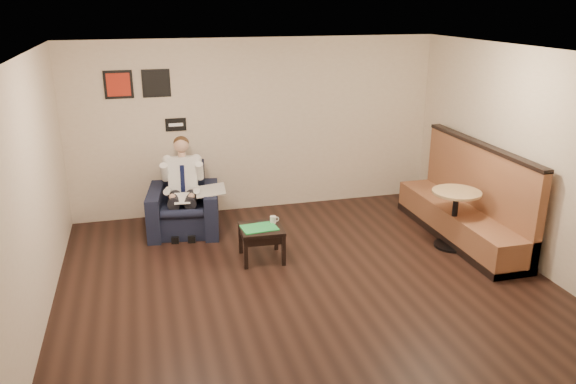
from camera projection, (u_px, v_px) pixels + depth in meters
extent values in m
plane|color=black|center=(310.00, 290.00, 6.83)|extent=(6.00, 6.00, 0.00)
cube|color=beige|center=(257.00, 126.00, 9.12)|extent=(6.00, 0.02, 2.80)
cube|color=beige|center=(450.00, 317.00, 3.64)|extent=(6.00, 0.02, 2.80)
cube|color=beige|center=(28.00, 204.00, 5.64)|extent=(0.02, 6.00, 2.80)
cube|color=beige|center=(538.00, 162.00, 7.11)|extent=(0.02, 6.00, 2.80)
cube|color=white|center=(314.00, 54.00, 5.92)|extent=(6.00, 6.00, 0.02)
cube|color=black|center=(176.00, 125.00, 8.75)|extent=(0.32, 0.02, 0.20)
cube|color=red|center=(118.00, 85.00, 8.35)|extent=(0.42, 0.03, 0.42)
cube|color=black|center=(156.00, 83.00, 8.48)|extent=(0.42, 0.03, 0.42)
cube|color=black|center=(183.00, 200.00, 8.42)|extent=(1.16, 1.16, 0.99)
cube|color=white|center=(182.00, 198.00, 8.16)|extent=(0.25, 0.34, 0.01)
cube|color=silver|center=(211.00, 190.00, 8.31)|extent=(0.48, 0.57, 0.01)
cube|color=black|center=(262.00, 243.00, 7.58)|extent=(0.59, 0.59, 0.46)
cube|color=#27C556|center=(259.00, 228.00, 7.47)|extent=(0.49, 0.37, 0.01)
cylinder|color=white|center=(273.00, 220.00, 7.64)|extent=(0.09, 0.09, 0.10)
cube|color=black|center=(263.00, 222.00, 7.66)|extent=(0.16, 0.10, 0.01)
cube|color=brown|center=(463.00, 193.00, 8.11)|extent=(0.65, 2.72, 1.39)
cylinder|color=tan|center=(454.00, 219.00, 7.90)|extent=(0.79, 0.79, 0.84)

